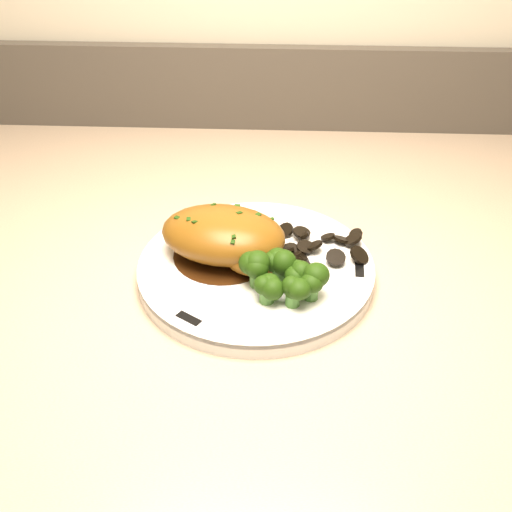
{
  "coord_description": "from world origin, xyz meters",
  "views": [
    {
      "loc": [
        -0.07,
        1.1,
        1.28
      ],
      "look_at": [
        -0.09,
        1.62,
        0.9
      ],
      "focal_mm": 45.0,
      "sensor_mm": 36.0,
      "label": 1
    }
  ],
  "objects_px": {
    "counter": "(224,487)",
    "broccoli_florets": "(284,278)",
    "plate": "(256,270)",
    "chicken_breast": "(227,237)"
  },
  "relations": [
    {
      "from": "counter",
      "to": "chicken_breast",
      "type": "xyz_separation_m",
      "value": [
        0.02,
        -0.04,
        0.48
      ]
    },
    {
      "from": "counter",
      "to": "broccoli_florets",
      "type": "relative_size",
      "value": 27.92
    },
    {
      "from": "counter",
      "to": "plate",
      "type": "bearing_deg",
      "value": -43.84
    },
    {
      "from": "plate",
      "to": "broccoli_florets",
      "type": "bearing_deg",
      "value": -58.05
    },
    {
      "from": "plate",
      "to": "chicken_breast",
      "type": "distance_m",
      "value": 0.05
    },
    {
      "from": "counter",
      "to": "broccoli_florets",
      "type": "distance_m",
      "value": 0.49
    },
    {
      "from": "broccoli_florets",
      "to": "counter",
      "type": "bearing_deg",
      "value": 129.91
    },
    {
      "from": "plate",
      "to": "chicken_breast",
      "type": "relative_size",
      "value": 1.69
    },
    {
      "from": "counter",
      "to": "plate",
      "type": "distance_m",
      "value": 0.45
    },
    {
      "from": "counter",
      "to": "broccoli_florets",
      "type": "height_order",
      "value": "counter"
    }
  ]
}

